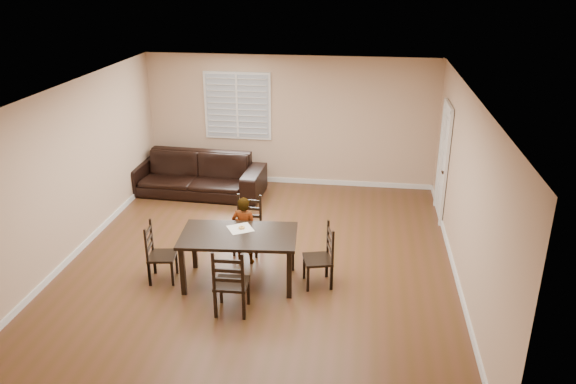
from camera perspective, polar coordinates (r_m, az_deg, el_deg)
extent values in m
plane|color=#58321E|center=(8.97, -2.77, -6.98)|extent=(7.00, 7.00, 0.00)
cube|color=tan|center=(11.69, 0.25, 7.18)|extent=(6.00, 0.04, 2.70)
cube|color=tan|center=(5.37, -9.99, -12.22)|extent=(6.00, 0.04, 2.70)
cube|color=tan|center=(9.41, -21.21, 1.93)|extent=(0.04, 7.00, 2.70)
cube|color=tan|center=(8.40, 17.62, 0.05)|extent=(0.04, 7.00, 2.70)
cube|color=white|center=(8.02, -3.13, 10.16)|extent=(6.00, 7.00, 0.04)
cube|color=white|center=(11.76, -5.16, 8.69)|extent=(1.40, 0.08, 1.40)
cube|color=white|center=(10.54, 15.49, 2.85)|extent=(0.06, 0.94, 2.05)
cylinder|color=#332114|center=(10.28, 15.48, 1.93)|extent=(0.06, 0.06, 0.02)
cube|color=white|center=(12.07, 0.23, 1.19)|extent=(6.00, 0.03, 0.10)
cube|color=white|center=(9.89, -20.11, -5.16)|extent=(0.03, 7.00, 0.10)
cube|color=white|center=(8.94, 16.57, -7.69)|extent=(0.03, 7.00, 0.10)
cube|color=black|center=(8.08, -5.04, -4.45)|extent=(1.73, 1.06, 0.05)
cube|color=black|center=(8.07, -10.65, -7.95)|extent=(0.08, 0.08, 0.73)
cube|color=black|center=(7.86, 0.13, -8.39)|extent=(0.08, 0.08, 0.73)
cube|color=black|center=(8.72, -9.49, -5.44)|extent=(0.08, 0.08, 0.73)
cube|color=black|center=(8.53, 0.41, -5.77)|extent=(0.08, 0.08, 0.73)
cube|color=black|center=(9.06, -4.16, -3.81)|extent=(0.44, 0.41, 0.04)
cube|color=black|center=(9.19, -3.90, -2.97)|extent=(0.42, 0.05, 0.94)
cube|color=black|center=(9.05, -5.51, -5.37)|extent=(0.04, 0.04, 0.38)
cube|color=black|center=(8.97, -3.24, -5.58)|extent=(0.04, 0.04, 0.38)
cube|color=black|center=(9.34, -4.96, -4.44)|extent=(0.04, 0.04, 0.38)
cube|color=black|center=(9.26, -2.76, -4.63)|extent=(0.04, 0.04, 0.38)
cube|color=black|center=(7.59, -5.75, -9.25)|extent=(0.45, 0.42, 0.04)
cube|color=black|center=(7.40, -6.05, -9.53)|extent=(0.44, 0.05, 0.97)
cube|color=black|center=(7.82, -4.05, -10.05)|extent=(0.04, 0.04, 0.40)
cube|color=black|center=(7.88, -6.81, -9.86)|extent=(0.04, 0.04, 0.40)
cube|color=black|center=(7.53, -4.50, -11.46)|extent=(0.04, 0.04, 0.40)
cube|color=black|center=(7.60, -7.38, -11.24)|extent=(0.04, 0.04, 0.40)
cube|color=black|center=(8.48, -12.65, -6.36)|extent=(0.44, 0.46, 0.04)
cube|color=black|center=(8.48, -13.83, -5.96)|extent=(0.10, 0.41, 0.91)
cube|color=black|center=(8.39, -11.66, -8.18)|extent=(0.04, 0.04, 0.37)
cube|color=black|center=(8.69, -11.25, -7.01)|extent=(0.04, 0.04, 0.37)
cube|color=black|center=(8.46, -13.86, -8.12)|extent=(0.04, 0.04, 0.37)
cube|color=black|center=(8.76, -13.37, -6.97)|extent=(0.04, 0.04, 0.37)
cube|color=black|center=(8.17, 3.03, -6.87)|extent=(0.49, 0.51, 0.04)
cube|color=black|center=(8.17, 4.27, -6.39)|extent=(0.14, 0.42, 0.93)
cube|color=black|center=(8.40, 1.65, -7.60)|extent=(0.05, 0.05, 0.38)
cube|color=black|center=(8.09, 2.04, -8.87)|extent=(0.05, 0.05, 0.38)
cube|color=black|center=(8.45, 3.92, -7.45)|extent=(0.05, 0.05, 0.38)
cube|color=black|center=(8.15, 4.40, -8.70)|extent=(0.05, 0.05, 0.38)
imported|color=gray|center=(8.70, -4.45, -3.89)|extent=(0.43, 0.30, 1.10)
cube|color=beige|center=(8.24, -4.87, -3.72)|extent=(0.45, 0.45, 0.00)
torus|color=#C59546|center=(8.23, -4.73, -3.62)|extent=(0.09, 0.09, 0.03)
torus|color=white|center=(8.22, -4.73, -3.55)|extent=(0.08, 0.08, 0.02)
imported|color=black|center=(11.56, -9.42, 1.79)|extent=(2.83, 1.22, 0.81)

